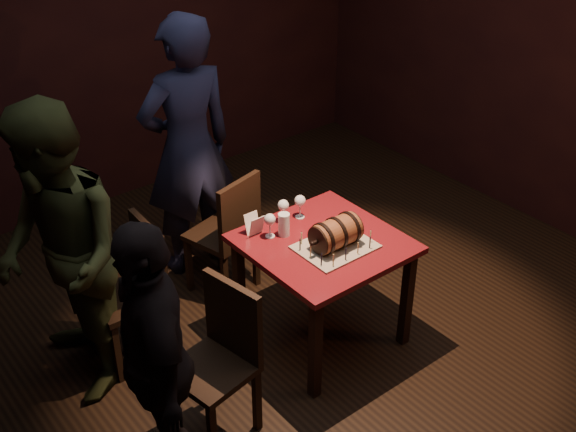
{
  "coord_description": "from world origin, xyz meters",
  "views": [
    {
      "loc": [
        -2.36,
        -2.81,
        3.17
      ],
      "look_at": [
        -0.09,
        0.05,
        0.95
      ],
      "focal_mm": 45.0,
      "sensor_mm": 36.0,
      "label": 1
    }
  ],
  "objects_px": {
    "chair_back": "(229,229)",
    "wine_glass_left": "(270,220)",
    "pub_table": "(323,256)",
    "chair_left_front": "(221,352)",
    "wine_glass_right": "(300,202)",
    "person_left_front": "(154,358)",
    "chair_left_rear": "(137,284)",
    "barrel_cake": "(336,233)",
    "wine_glass_mid": "(283,206)",
    "person_back": "(188,149)",
    "person_left_rear": "(60,258)",
    "pint_of_ale": "(284,225)"
  },
  "relations": [
    {
      "from": "wine_glass_right",
      "to": "person_back",
      "type": "height_order",
      "value": "person_back"
    },
    {
      "from": "pub_table",
      "to": "chair_back",
      "type": "height_order",
      "value": "chair_back"
    },
    {
      "from": "pub_table",
      "to": "chair_left_rear",
      "type": "bearing_deg",
      "value": 148.21
    },
    {
      "from": "pint_of_ale",
      "to": "chair_back",
      "type": "height_order",
      "value": "chair_back"
    },
    {
      "from": "chair_left_front",
      "to": "pint_of_ale",
      "type": "bearing_deg",
      "value": 29.25
    },
    {
      "from": "wine_glass_mid",
      "to": "chair_back",
      "type": "height_order",
      "value": "chair_back"
    },
    {
      "from": "pub_table",
      "to": "wine_glass_mid",
      "type": "relative_size",
      "value": 5.59
    },
    {
      "from": "wine_glass_right",
      "to": "person_left_rear",
      "type": "xyz_separation_m",
      "value": [
        -1.47,
        0.3,
        0.03
      ]
    },
    {
      "from": "person_back",
      "to": "person_left_rear",
      "type": "distance_m",
      "value": 1.37
    },
    {
      "from": "wine_glass_mid",
      "to": "chair_left_rear",
      "type": "height_order",
      "value": "chair_left_rear"
    },
    {
      "from": "wine_glass_left",
      "to": "chair_left_rear",
      "type": "relative_size",
      "value": 0.17
    },
    {
      "from": "pint_of_ale",
      "to": "barrel_cake",
      "type": "bearing_deg",
      "value": -63.3
    },
    {
      "from": "barrel_cake",
      "to": "wine_glass_left",
      "type": "distance_m",
      "value": 0.41
    },
    {
      "from": "barrel_cake",
      "to": "chair_left_rear",
      "type": "distance_m",
      "value": 1.25
    },
    {
      "from": "wine_glass_right",
      "to": "chair_back",
      "type": "distance_m",
      "value": 0.63
    },
    {
      "from": "person_back",
      "to": "person_left_rear",
      "type": "relative_size",
      "value": 1.07
    },
    {
      "from": "barrel_cake",
      "to": "wine_glass_left",
      "type": "bearing_deg",
      "value": 124.2
    },
    {
      "from": "chair_left_front",
      "to": "barrel_cake",
      "type": "bearing_deg",
      "value": 7.85
    },
    {
      "from": "barrel_cake",
      "to": "pint_of_ale",
      "type": "height_order",
      "value": "barrel_cake"
    },
    {
      "from": "barrel_cake",
      "to": "chair_back",
      "type": "height_order",
      "value": "barrel_cake"
    },
    {
      "from": "person_back",
      "to": "chair_left_front",
      "type": "bearing_deg",
      "value": 67.83
    },
    {
      "from": "wine_glass_mid",
      "to": "person_left_rear",
      "type": "distance_m",
      "value": 1.38
    },
    {
      "from": "chair_left_front",
      "to": "person_left_front",
      "type": "xyz_separation_m",
      "value": [
        -0.42,
        -0.07,
        0.25
      ]
    },
    {
      "from": "person_back",
      "to": "person_left_front",
      "type": "relative_size",
      "value": 1.24
    },
    {
      "from": "person_left_front",
      "to": "barrel_cake",
      "type": "bearing_deg",
      "value": 117.47
    },
    {
      "from": "pint_of_ale",
      "to": "chair_left_front",
      "type": "xyz_separation_m",
      "value": [
        -0.77,
        -0.43,
        -0.3
      ]
    },
    {
      "from": "pint_of_ale",
      "to": "person_left_rear",
      "type": "distance_m",
      "value": 1.32
    },
    {
      "from": "pint_of_ale",
      "to": "wine_glass_right",
      "type": "bearing_deg",
      "value": 25.64
    },
    {
      "from": "pub_table",
      "to": "chair_back",
      "type": "relative_size",
      "value": 0.97
    },
    {
      "from": "barrel_cake",
      "to": "wine_glass_mid",
      "type": "xyz_separation_m",
      "value": [
        -0.06,
        0.43,
        0.01
      ]
    },
    {
      "from": "wine_glass_mid",
      "to": "pint_of_ale",
      "type": "relative_size",
      "value": 1.07
    },
    {
      "from": "chair_back",
      "to": "wine_glass_left",
      "type": "bearing_deg",
      "value": -95.08
    },
    {
      "from": "wine_glass_right",
      "to": "person_left_front",
      "type": "bearing_deg",
      "value": -156.71
    },
    {
      "from": "person_left_front",
      "to": "chair_left_front",
      "type": "bearing_deg",
      "value": 118.7
    },
    {
      "from": "pint_of_ale",
      "to": "person_back",
      "type": "relative_size",
      "value": 0.08
    },
    {
      "from": "pub_table",
      "to": "person_back",
      "type": "height_order",
      "value": "person_back"
    },
    {
      "from": "pub_table",
      "to": "chair_left_front",
      "type": "relative_size",
      "value": 0.97
    },
    {
      "from": "wine_glass_mid",
      "to": "person_left_front",
      "type": "relative_size",
      "value": 0.1
    },
    {
      "from": "wine_glass_right",
      "to": "chair_left_front",
      "type": "relative_size",
      "value": 0.17
    },
    {
      "from": "pint_of_ale",
      "to": "person_left_front",
      "type": "bearing_deg",
      "value": -157.13
    },
    {
      "from": "wine_glass_mid",
      "to": "person_left_rear",
      "type": "relative_size",
      "value": 0.09
    },
    {
      "from": "person_left_front",
      "to": "chair_left_rear",
      "type": "bearing_deg",
      "value": 176.99
    },
    {
      "from": "wine_glass_right",
      "to": "person_back",
      "type": "distance_m",
      "value": 0.97
    },
    {
      "from": "chair_back",
      "to": "person_back",
      "type": "bearing_deg",
      "value": 91.02
    },
    {
      "from": "wine_glass_mid",
      "to": "wine_glass_right",
      "type": "height_order",
      "value": "same"
    },
    {
      "from": "pub_table",
      "to": "wine_glass_right",
      "type": "relative_size",
      "value": 5.59
    },
    {
      "from": "wine_glass_right",
      "to": "person_left_front",
      "type": "relative_size",
      "value": 0.1
    },
    {
      "from": "chair_left_front",
      "to": "pub_table",
      "type": "bearing_deg",
      "value": 13.85
    },
    {
      "from": "wine_glass_right",
      "to": "person_back",
      "type": "xyz_separation_m",
      "value": [
        -0.25,
        0.93,
        0.09
      ]
    },
    {
      "from": "person_left_front",
      "to": "wine_glass_left",
      "type": "bearing_deg",
      "value": 134.97
    }
  ]
}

